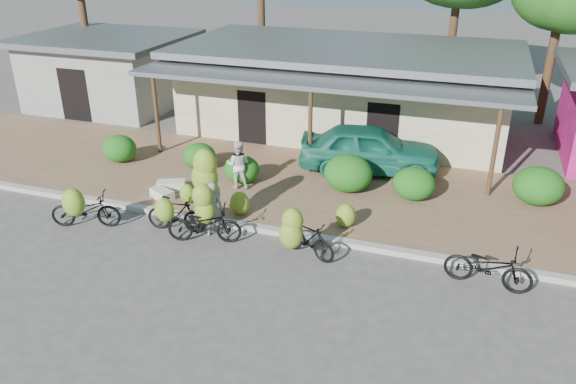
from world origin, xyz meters
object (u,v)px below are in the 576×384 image
(sack_far, at_px, (162,194))
(bike_far_left, at_px, (84,209))
(bike_right, at_px, (303,236))
(bike_center, at_px, (205,205))
(bike_far_right, at_px, (488,267))
(bystander, at_px, (238,165))
(vendor, at_px, (212,209))
(teal_van, at_px, (370,148))
(bike_left, at_px, (175,214))
(sack_near, at_px, (171,186))

(sack_far, bearing_deg, bike_far_left, -118.51)
(bike_right, bearing_deg, bike_center, 105.51)
(bike_far_right, relative_size, bystander, 1.33)
(bike_right, relative_size, vendor, 1.07)
(vendor, bearing_deg, teal_van, -152.96)
(bike_left, xyz_separation_m, sack_near, (-1.34, 2.13, -0.30))
(bike_left, relative_size, bike_far_right, 0.85)
(bike_far_left, relative_size, bike_right, 1.21)
(bike_center, distance_m, vendor, 0.24)
(bystander, bearing_deg, sack_far, 26.29)
(bike_right, distance_m, sack_near, 5.46)
(bike_far_right, distance_m, sack_far, 9.31)
(bike_far_right, height_order, bystander, bystander)
(bike_far_right, bearing_deg, sack_near, 83.78)
(bike_center, relative_size, sack_far, 3.14)
(vendor, distance_m, teal_van, 6.21)
(bike_far_left, xyz_separation_m, bike_far_right, (10.32, 0.64, -0.08))
(bike_right, distance_m, bystander, 4.42)
(sack_far, bearing_deg, bike_left, -49.58)
(teal_van, bearing_deg, bike_far_right, -155.40)
(bike_far_left, distance_m, vendor, 3.53)
(bike_right, xyz_separation_m, teal_van, (0.47, 5.79, 0.23))
(bike_far_right, bearing_deg, bystander, 74.64)
(bike_left, bearing_deg, bike_right, -98.71)
(bike_far_left, distance_m, sack_far, 2.40)
(bike_left, xyz_separation_m, vendor, (1.00, 0.22, 0.20))
(vendor, bearing_deg, bystander, -113.83)
(bike_center, xyz_separation_m, bystander, (-0.34, 2.92, -0.05))
(bike_left, relative_size, sack_far, 2.27)
(bike_left, distance_m, bike_far_right, 7.89)
(bike_right, distance_m, teal_van, 5.82)
(bike_right, height_order, bike_far_right, bike_right)
(bike_far_left, bearing_deg, teal_van, -64.59)
(bike_far_left, relative_size, sack_near, 2.35)
(bike_far_left, xyz_separation_m, sack_far, (1.13, 2.09, -0.32))
(bike_far_right, bearing_deg, sack_far, 87.37)
(bike_far_right, bearing_deg, bike_right, 99.71)
(sack_near, bearing_deg, bike_right, -25.06)
(sack_near, bearing_deg, bike_left, -57.91)
(vendor, distance_m, bystander, 2.82)
(bike_far_left, distance_m, bike_left, 2.50)
(bike_left, xyz_separation_m, sack_far, (-1.30, 1.53, -0.31))
(sack_near, bearing_deg, sack_far, -86.51)
(bike_left, relative_size, vendor, 1.10)
(bike_far_right, bearing_deg, teal_van, 40.94)
(bike_left, relative_size, teal_van, 0.37)
(bike_right, relative_size, sack_far, 2.20)
(teal_van, bearing_deg, bike_far_left, 123.55)
(bike_left, relative_size, bike_right, 1.03)
(bike_far_right, distance_m, bystander, 7.92)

